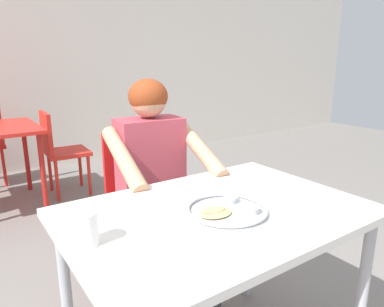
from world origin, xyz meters
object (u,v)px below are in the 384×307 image
(thali_tray, at_px, (227,210))
(chair_foreground, at_px, (142,197))
(drinking_cup, at_px, (86,228))
(diner_foreground, at_px, (157,174))
(table_foreground, at_px, (217,230))
(chair_red_right, at_px, (59,147))

(thali_tray, relative_size, chair_foreground, 0.33)
(thali_tray, distance_m, drinking_cup, 0.50)
(diner_foreground, bearing_deg, table_foreground, -97.97)
(thali_tray, height_order, chair_red_right, chair_red_right)
(drinking_cup, relative_size, chair_red_right, 0.12)
(table_foreground, relative_size, drinking_cup, 10.68)
(chair_red_right, bearing_deg, chair_foreground, -88.58)
(thali_tray, height_order, chair_foreground, chair_foreground)
(chair_foreground, relative_size, diner_foreground, 0.74)
(drinking_cup, bearing_deg, chair_foreground, 54.47)
(table_foreground, height_order, thali_tray, thali_tray)
(table_foreground, bearing_deg, thali_tray, -75.06)
(thali_tray, distance_m, diner_foreground, 0.65)
(thali_tray, xyz_separation_m, drinking_cup, (-0.49, 0.06, 0.04))
(chair_foreground, distance_m, chair_red_right, 1.67)
(drinking_cup, relative_size, chair_foreground, 0.12)
(chair_foreground, bearing_deg, table_foreground, -96.91)
(thali_tray, bearing_deg, table_foreground, 104.94)
(table_foreground, xyz_separation_m, drinking_cup, (-0.48, 0.02, 0.14))
(table_foreground, relative_size, thali_tray, 3.74)
(diner_foreground, distance_m, chair_red_right, 1.91)
(chair_foreground, height_order, chair_red_right, chair_foreground)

